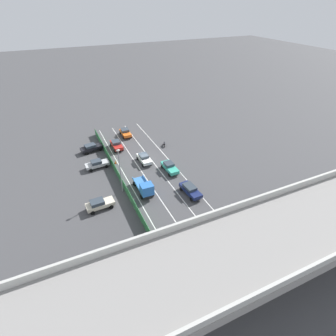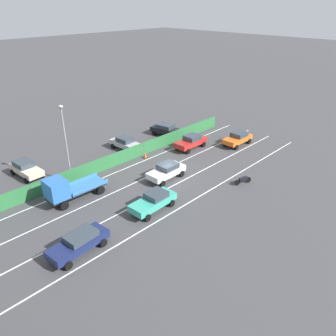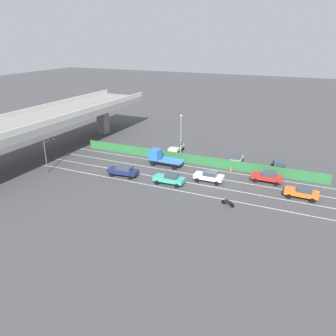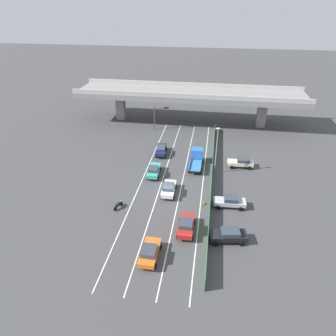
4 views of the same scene
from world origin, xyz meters
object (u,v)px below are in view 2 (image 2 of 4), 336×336
parked_wagon_silver (126,143)px  street_lamp (65,138)px  car_sedan_navy (79,242)px  motorcycle (243,180)px  car_sedan_white (167,171)px  parked_sedan_cream (26,168)px  traffic_cone (145,155)px  car_taxi_orange (238,138)px  flatbed_truck_blue (66,189)px  parked_sedan_dark (167,129)px  car_sedan_red (191,141)px  car_taxi_teal (154,201)px

parked_wagon_silver → street_lamp: bearing=104.0°
car_sedan_navy → motorcycle: car_sedan_navy is taller
car_sedan_white → motorcycle: (-6.40, -4.58, -0.44)m
car_sedan_navy → parked_sedan_cream: bearing=-10.6°
motorcycle → traffic_cone: (11.74, 2.71, -0.11)m
car_sedan_white → car_sedan_navy: bearing=105.1°
car_taxi_orange → parked_wagon_silver: bearing=51.0°
car_sedan_navy → flatbed_truck_blue: 7.46m
parked_sedan_cream → traffic_cone: 13.15m
parked_sedan_dark → car_sedan_red: bearing=170.0°
car_taxi_teal → street_lamp: size_ratio=0.57×
car_sedan_red → parked_wagon_silver: size_ratio=0.98×
car_sedan_white → car_taxi_orange: car_sedan_white is taller
car_sedan_navy → motorcycle: bearing=-99.8°
car_sedan_red → parked_sedan_dark: bearing=-10.0°
car_taxi_orange → street_lamp: size_ratio=0.54×
car_taxi_orange → traffic_cone: car_taxi_orange is taller
street_lamp → traffic_cone: 10.29m
car_sedan_red → street_lamp: bearing=78.1°
car_sedan_white → car_sedan_red: bearing=-66.5°
motorcycle → parked_wagon_silver: size_ratio=0.41×
car_taxi_teal → car_taxi_orange: bearing=-80.1°
street_lamp → traffic_cone: bearing=-97.9°
car_sedan_navy → car_taxi_teal: bearing=-88.7°
parked_sedan_dark → parked_wagon_silver: bearing=87.6°
car_sedan_navy → street_lamp: size_ratio=0.59×
car_taxi_orange → car_sedan_red: bearing=55.3°
flatbed_truck_blue → car_sedan_navy: bearing=156.3°
car_sedan_navy → motorcycle: size_ratio=2.56×
car_taxi_orange → parked_sedan_cream: bearing=64.1°
car_taxi_orange → car_taxi_teal: car_taxi_orange is taller
parked_sedan_dark → traffic_cone: bearing=115.2°
street_lamp → parked_sedan_dark: bearing=-83.0°
parked_sedan_dark → parked_wagon_silver: 6.95m
car_sedan_red → car_sedan_white: bearing=113.5°
parked_wagon_silver → traffic_cone: (-3.55, -0.04, -0.54)m
flatbed_truck_blue → parked_sedan_dark: bearing=-74.3°
flatbed_truck_blue → parked_sedan_dark: size_ratio=1.21×
car_sedan_red → flatbed_truck_blue: (-0.02, 17.55, 0.41)m
car_taxi_orange → motorcycle: (-6.27, 8.39, -0.43)m
car_taxi_teal → traffic_cone: 10.98m
car_taxi_orange → parked_sedan_dark: bearing=25.7°
car_sedan_navy → parked_wagon_silver: parked_wagon_silver is taller
car_sedan_red → traffic_cone: car_sedan_red is taller
traffic_cone → car_taxi_orange: bearing=-116.2°
motorcycle → parked_sedan_cream: size_ratio=0.42×
car_taxi_orange → parked_sedan_cream: 25.51m
car_sedan_white → car_taxi_teal: car_sedan_white is taller
car_taxi_orange → street_lamp: 21.72m
street_lamp → flatbed_truck_blue: bearing=143.5°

